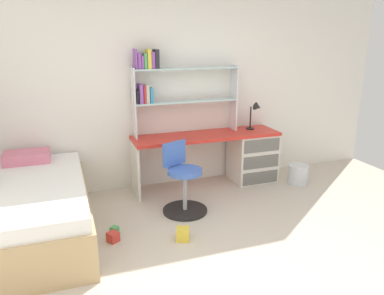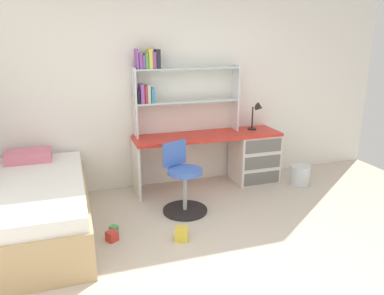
{
  "view_description": "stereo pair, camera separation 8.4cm",
  "coord_description": "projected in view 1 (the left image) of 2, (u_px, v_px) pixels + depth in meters",
  "views": [
    {
      "loc": [
        -1.5,
        -2.46,
        1.96
      ],
      "look_at": [
        -0.19,
        1.28,
        0.79
      ],
      "focal_mm": 34.95,
      "sensor_mm": 36.0,
      "label": 1
    },
    {
      "loc": [
        -1.43,
        -2.49,
        1.96
      ],
      "look_at": [
        -0.19,
        1.28,
        0.79
      ],
      "focal_mm": 34.95,
      "sensor_mm": 36.0,
      "label": 2
    }
  ],
  "objects": [
    {
      "name": "swivel_chair",
      "position": [
        183.0,
        185.0,
        4.31
      ],
      "size": [
        0.52,
        0.52,
        0.81
      ],
      "color": "black",
      "rests_on": "ground_plane"
    },
    {
      "name": "toy_block_green_0",
      "position": [
        114.0,
        230.0,
        3.89
      ],
      "size": [
        0.1,
        0.1,
        0.07
      ],
      "primitive_type": "cube",
      "rotation": [
        0.0,
        0.0,
        2.35
      ],
      "color": "#479E51",
      "rests_on": "ground_plane"
    },
    {
      "name": "desk",
      "position": [
        241.0,
        154.0,
        5.2
      ],
      "size": [
        1.98,
        0.53,
        0.73
      ],
      "color": "red",
      "rests_on": "ground_plane"
    },
    {
      "name": "waste_bin",
      "position": [
        298.0,
        174.0,
        5.18
      ],
      "size": [
        0.27,
        0.27,
        0.27
      ],
      "primitive_type": "cylinder",
      "color": "silver",
      "rests_on": "ground_plane"
    },
    {
      "name": "ground_plane",
      "position": [
        261.0,
        272.0,
        3.27
      ],
      "size": [
        6.12,
        5.56,
        0.02
      ],
      "primitive_type": "cube",
      "color": "beige"
    },
    {
      "name": "room_shell",
      "position": [
        91.0,
        101.0,
        3.57
      ],
      "size": [
        6.12,
        5.56,
        2.74
      ],
      "color": "white",
      "rests_on": "ground_plane"
    },
    {
      "name": "desk_lamp",
      "position": [
        256.0,
        111.0,
        5.15
      ],
      "size": [
        0.2,
        0.16,
        0.38
      ],
      "color": "black",
      "rests_on": "desk"
    },
    {
      "name": "bookshelf_hutch",
      "position": [
        169.0,
        84.0,
        4.74
      ],
      "size": [
        1.4,
        0.22,
        1.1
      ],
      "color": "silver",
      "rests_on": "desk"
    },
    {
      "name": "toy_block_yellow_2",
      "position": [
        183.0,
        234.0,
        3.75
      ],
      "size": [
        0.16,
        0.16,
        0.13
      ],
      "primitive_type": "cube",
      "rotation": [
        0.0,
        0.0,
        1.21
      ],
      "color": "gold",
      "rests_on": "ground_plane"
    },
    {
      "name": "bed_platform",
      "position": [
        26.0,
        211.0,
        3.73
      ],
      "size": [
        1.2,
        1.96,
        0.7
      ],
      "color": "tan",
      "rests_on": "ground_plane"
    },
    {
      "name": "toy_block_red_1",
      "position": [
        113.0,
        237.0,
        3.72
      ],
      "size": [
        0.14,
        0.14,
        0.1
      ],
      "primitive_type": "cube",
      "rotation": [
        0.0,
        0.0,
        2.14
      ],
      "color": "red",
      "rests_on": "ground_plane"
    }
  ]
}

